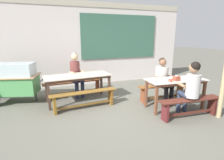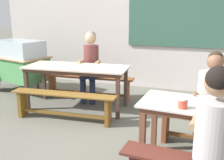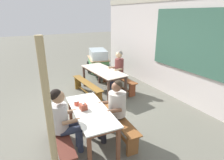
{
  "view_description": "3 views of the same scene",
  "coord_description": "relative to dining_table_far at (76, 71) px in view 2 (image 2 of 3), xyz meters",
  "views": [
    {
      "loc": [
        -1.71,
        -3.9,
        1.85
      ],
      "look_at": [
        -0.16,
        0.28,
        0.73
      ],
      "focal_mm": 28.81,
      "sensor_mm": 36.0,
      "label": 1
    },
    {
      "loc": [
        1.19,
        -3.07,
        1.7
      ],
      "look_at": [
        -0.06,
        0.44,
        0.73
      ],
      "focal_mm": 42.48,
      "sensor_mm": 36.0,
      "label": 2
    },
    {
      "loc": [
        4.25,
        -1.44,
        2.49
      ],
      "look_at": [
        0.16,
        0.75,
        0.81
      ],
      "focal_mm": 29.75,
      "sensor_mm": 36.0,
      "label": 3
    }
  ],
  "objects": [
    {
      "name": "ground_plane",
      "position": [
        0.92,
        -1.0,
        -0.69
      ],
      "size": [
        40.0,
        40.0,
        0.0
      ],
      "primitive_type": "plane",
      "color": "#626155"
    },
    {
      "name": "backdrop_wall",
      "position": [
        0.97,
        1.82,
        0.89
      ],
      "size": [
        7.41,
        0.23,
        3.02
      ],
      "color": "silver",
      "rests_on": "ground_plane"
    },
    {
      "name": "dining_table_far",
      "position": [
        0.0,
        0.0,
        0.0
      ],
      "size": [
        1.86,
        0.87,
        0.77
      ],
      "color": "beige",
      "rests_on": "ground_plane"
    },
    {
      "name": "dining_table_near",
      "position": [
        2.25,
        -1.34,
        -0.01
      ],
      "size": [
        1.55,
        0.73,
        0.77
      ],
      "color": "silver",
      "rests_on": "ground_plane"
    },
    {
      "name": "bench_far_back",
      "position": [
        -0.05,
        0.58,
        -0.39
      ],
      "size": [
        1.84,
        0.41,
        0.45
      ],
      "color": "brown",
      "rests_on": "ground_plane"
    },
    {
      "name": "bench_far_front",
      "position": [
        0.05,
        -0.58,
        -0.41
      ],
      "size": [
        1.73,
        0.39,
        0.45
      ],
      "color": "brown",
      "rests_on": "ground_plane"
    },
    {
      "name": "bench_near_back",
      "position": [
        2.29,
        -0.75,
        -0.4
      ],
      "size": [
        1.46,
        0.36,
        0.45
      ],
      "color": "brown",
      "rests_on": "ground_plane"
    },
    {
      "name": "food_cart",
      "position": [
        -1.67,
        0.57,
        -0.05
      ],
      "size": [
        1.7,
        1.1,
        1.11
      ],
      "color": "#509A56",
      "rests_on": "ground_plane"
    },
    {
      "name": "person_near_front",
      "position": [
        2.24,
        -1.86,
        0.06
      ],
      "size": [
        0.44,
        0.54,
        1.3
      ],
      "color": "#2D364D",
      "rests_on": "ground_plane"
    },
    {
      "name": "person_center_facing",
      "position": [
        0.04,
        0.52,
        0.07
      ],
      "size": [
        0.45,
        0.55,
        1.34
      ],
      "color": "#262D49",
      "rests_on": "ground_plane"
    },
    {
      "name": "person_right_near_table",
      "position": [
        2.23,
        -0.81,
        0.01
      ],
      "size": [
        0.47,
        0.6,
        1.25
      ],
      "color": "black",
      "rests_on": "ground_plane"
    },
    {
      "name": "tissue_box",
      "position": [
        2.17,
        -1.45,
        0.13
      ],
      "size": [
        0.14,
        0.12,
        0.13
      ],
      "color": "#96402D",
      "rests_on": "dining_table_near"
    },
    {
      "name": "condiment_jar",
      "position": [
        1.94,
        -1.5,
        0.12
      ],
      "size": [
        0.1,
        0.1,
        0.1
      ],
      "color": "#D24B37",
      "rests_on": "dining_table_near"
    }
  ]
}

